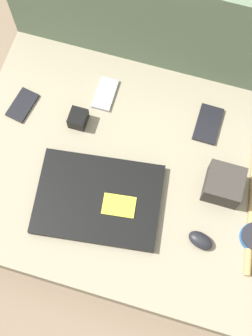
# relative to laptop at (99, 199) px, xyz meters

# --- Properties ---
(ground_plane) EXTENTS (8.00, 8.00, 0.00)m
(ground_plane) POSITION_rel_laptop_xyz_m (0.05, 0.11, -0.15)
(ground_plane) COLOR #7A6651
(couch_seat) EXTENTS (0.93, 0.71, 0.14)m
(couch_seat) POSITION_rel_laptop_xyz_m (0.05, 0.11, -0.08)
(couch_seat) COLOR gray
(couch_seat) RESTS_ON ground_plane
(couch_backrest) EXTENTS (0.93, 0.20, 0.50)m
(couch_backrest) POSITION_rel_laptop_xyz_m (0.05, 0.56, 0.10)
(couch_backrest) COLOR #60755B
(couch_backrest) RESTS_ON ground_plane
(laptop) EXTENTS (0.37, 0.29, 0.03)m
(laptop) POSITION_rel_laptop_xyz_m (0.00, 0.00, 0.00)
(laptop) COLOR black
(laptop) RESTS_ON couch_seat
(computer_mouse) EXTENTS (0.08, 0.06, 0.03)m
(computer_mouse) POSITION_rel_laptop_xyz_m (0.30, -0.03, 0.00)
(computer_mouse) COLOR black
(computer_mouse) RESTS_ON couch_seat
(phone_silver) EXTENTS (0.06, 0.11, 0.01)m
(phone_silver) POSITION_rel_laptop_xyz_m (-0.08, 0.32, -0.01)
(phone_silver) COLOR #99999E
(phone_silver) RESTS_ON couch_seat
(phone_black) EXTENTS (0.08, 0.11, 0.01)m
(phone_black) POSITION_rel_laptop_xyz_m (-0.31, 0.22, -0.01)
(phone_black) COLOR black
(phone_black) RESTS_ON couch_seat
(phone_small) EXTENTS (0.07, 0.12, 0.01)m
(phone_small) POSITION_rel_laptop_xyz_m (0.24, 0.31, -0.01)
(phone_small) COLOR black
(phone_small) RESTS_ON couch_seat
(camera_pouch) EXTENTS (0.10, 0.10, 0.08)m
(camera_pouch) POSITION_rel_laptop_xyz_m (0.32, 0.13, 0.03)
(camera_pouch) COLOR #38332D
(camera_pouch) RESTS_ON couch_seat
(charger_brick) EXTENTS (0.05, 0.06, 0.05)m
(charger_brick) POSITION_rel_laptop_xyz_m (-0.13, 0.21, 0.01)
(charger_brick) COLOR black
(charger_brick) RESTS_ON couch_seat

